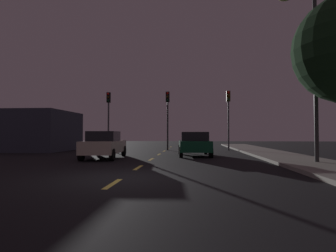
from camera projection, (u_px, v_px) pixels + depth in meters
ground_plane at (153, 158)px, 15.94m from camera, size 80.00×80.00×0.00m
sidewalk_curb_right at (288, 158)px, 15.34m from camera, size 3.00×40.00×0.15m
lane_stripe_nearest at (113, 184)px, 7.77m from camera, size 0.16×1.60×0.01m
lane_stripe_second at (138, 168)px, 11.56m from camera, size 0.16×1.60×0.01m
lane_stripe_third at (151, 159)px, 15.34m from camera, size 0.16×1.60×0.01m
lane_stripe_fourth at (159, 154)px, 19.13m from camera, size 0.16×1.60×0.01m
lane_stripe_fifth at (164, 151)px, 22.91m from camera, size 0.16×1.60×0.01m
lane_stripe_sixth at (168, 149)px, 26.70m from camera, size 0.16×1.60×0.01m
lane_stripe_seventh at (171, 147)px, 30.49m from camera, size 0.16×1.60×0.01m
traffic_signal_left at (108, 110)px, 24.57m from camera, size 0.32×0.38×5.07m
traffic_signal_center at (168, 109)px, 24.15m from camera, size 0.32×0.38×5.06m
traffic_signal_right at (228, 109)px, 23.73m from camera, size 0.32×0.38×5.07m
car_stopped_ahead at (194, 144)px, 17.84m from camera, size 2.19×4.05×1.52m
car_adjacent_lane at (105, 145)px, 16.11m from camera, size 2.10×4.64×1.55m
street_lamp_right at (310, 62)px, 12.65m from camera, size 1.69×0.36×7.83m
storefront_left at (38, 131)px, 23.56m from camera, size 5.34×6.15×3.31m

